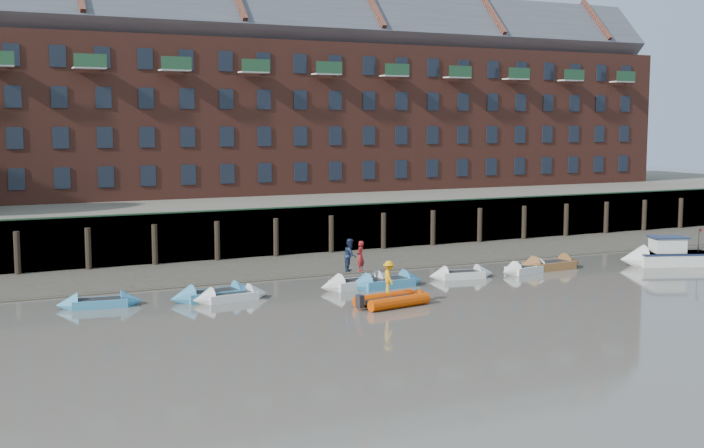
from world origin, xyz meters
TOP-DOWN VIEW (x-y plane):
  - ground at (0.00, 0.00)m, footprint 220.00×220.00m
  - foreshore at (0.00, 18.00)m, footprint 110.00×8.00m
  - mud_band at (0.00, 14.60)m, footprint 110.00×1.60m
  - river_wall at (-0.00, 22.38)m, footprint 110.00×1.23m
  - bank_terrace at (0.00, 36.00)m, footprint 110.00×28.00m
  - apartment_terrace at (-0.00, 36.99)m, footprint 80.60×15.56m
  - rowboat_0 at (-15.27, 10.75)m, footprint 4.15×1.65m
  - rowboat_1 at (-9.76, 10.08)m, footprint 4.69×1.72m
  - rowboat_2 at (-9.08, 9.49)m, footprint 4.13×1.56m
  - rowboat_3 at (-1.83, 9.73)m, footprint 4.75×1.75m
  - rowboat_4 at (-0.38, 9.31)m, footprint 4.71×1.62m
  - rowboat_5 at (4.81, 9.91)m, footprint 4.09×1.70m
  - rowboat_6 at (9.35, 9.84)m, footprint 4.22×1.96m
  - rowboat_7 at (11.27, 10.15)m, footprint 4.82×1.57m
  - rib_tender at (-2.27, 4.93)m, footprint 3.87×2.34m
  - motor_launch at (18.34, 8.41)m, footprint 5.91×3.68m
  - person_rower_a at (-1.75, 9.70)m, footprint 0.71×0.69m
  - person_rower_b at (-2.22, 9.96)m, footprint 1.05×1.09m
  - person_rib_crew at (-2.53, 4.97)m, footprint 0.83×1.15m

SIDE VIEW (x-z plane):
  - ground at x=0.00m, z-range 0.00..0.00m
  - foreshore at x=0.00m, z-range -0.25..0.25m
  - mud_band at x=0.00m, z-range -0.05..0.05m
  - rowboat_5 at x=4.81m, z-range -0.37..0.78m
  - rowboat_2 at x=-9.08m, z-range -0.38..0.79m
  - rowboat_0 at x=-15.27m, z-range -0.38..0.79m
  - rowboat_6 at x=9.35m, z-range -0.38..0.80m
  - rowboat_1 at x=-9.76m, z-range -0.43..0.90m
  - rowboat_4 at x=-0.38m, z-range -0.43..0.91m
  - rowboat_3 at x=-1.83m, z-range -0.44..0.91m
  - rowboat_7 at x=11.27m, z-range -0.45..0.94m
  - rib_tender at x=-2.27m, z-range -0.04..0.61m
  - motor_launch at x=18.34m, z-range -0.57..1.75m
  - person_rib_crew at x=-2.53m, z-range 0.61..2.21m
  - river_wall at x=0.00m, z-range -0.06..3.24m
  - bank_terrace at x=0.00m, z-range 0.00..3.20m
  - person_rower_a at x=-1.75m, z-range 0.91..2.56m
  - person_rower_b at x=-2.22m, z-range 0.91..2.68m
  - apartment_terrace at x=0.00m, z-range 2.34..23.31m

